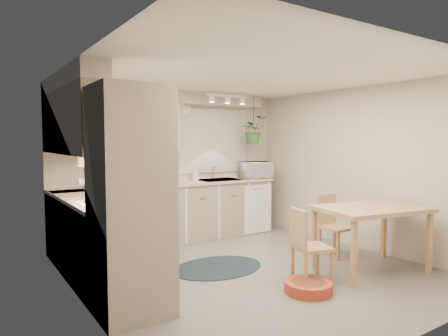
{
  "coord_description": "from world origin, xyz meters",
  "views": [
    {
      "loc": [
        -2.97,
        -3.85,
        1.61
      ],
      "look_at": [
        -0.03,
        0.55,
        1.24
      ],
      "focal_mm": 32.0,
      "sensor_mm": 36.0,
      "label": 1
    }
  ],
  "objects_px": {
    "pet_bed": "(308,287)",
    "microwave": "(256,168)",
    "braided_rug": "(218,267)",
    "chair_left": "(312,245)",
    "dining_table": "(370,239)",
    "chair_back": "(336,226)"
  },
  "relations": [
    {
      "from": "pet_bed",
      "to": "microwave",
      "type": "bearing_deg",
      "value": 62.76
    },
    {
      "from": "braided_rug",
      "to": "pet_bed",
      "type": "xyz_separation_m",
      "value": [
        0.35,
        -1.22,
        0.05
      ]
    },
    {
      "from": "chair_left",
      "to": "braided_rug",
      "type": "distance_m",
      "value": 1.26
    },
    {
      "from": "chair_left",
      "to": "pet_bed",
      "type": "distance_m",
      "value": 0.5
    },
    {
      "from": "dining_table",
      "to": "braided_rug",
      "type": "xyz_separation_m",
      "value": [
        -1.5,
        1.14,
        -0.39
      ]
    },
    {
      "from": "braided_rug",
      "to": "pet_bed",
      "type": "height_order",
      "value": "pet_bed"
    },
    {
      "from": "microwave",
      "to": "pet_bed",
      "type": "bearing_deg",
      "value": -104.6
    },
    {
      "from": "chair_back",
      "to": "pet_bed",
      "type": "bearing_deg",
      "value": 28.38
    },
    {
      "from": "chair_back",
      "to": "braided_rug",
      "type": "xyz_separation_m",
      "value": [
        -1.66,
        0.47,
        -0.42
      ]
    },
    {
      "from": "chair_left",
      "to": "microwave",
      "type": "height_order",
      "value": "microwave"
    },
    {
      "from": "chair_left",
      "to": "microwave",
      "type": "relative_size",
      "value": 1.59
    },
    {
      "from": "chair_back",
      "to": "chair_left",
      "type": "bearing_deg",
      "value": 26.06
    },
    {
      "from": "dining_table",
      "to": "chair_back",
      "type": "bearing_deg",
      "value": 77.04
    },
    {
      "from": "chair_left",
      "to": "dining_table",
      "type": "bearing_deg",
      "value": 99.04
    },
    {
      "from": "chair_back",
      "to": "pet_bed",
      "type": "relative_size",
      "value": 1.67
    },
    {
      "from": "pet_bed",
      "to": "microwave",
      "type": "distance_m",
      "value": 3.13
    },
    {
      "from": "dining_table",
      "to": "braided_rug",
      "type": "bearing_deg",
      "value": 142.95
    },
    {
      "from": "chair_left",
      "to": "pet_bed",
      "type": "relative_size",
      "value": 1.67
    },
    {
      "from": "dining_table",
      "to": "chair_left",
      "type": "distance_m",
      "value": 0.9
    },
    {
      "from": "dining_table",
      "to": "chair_back",
      "type": "height_order",
      "value": "chair_back"
    },
    {
      "from": "dining_table",
      "to": "braided_rug",
      "type": "relative_size",
      "value": 1.06
    },
    {
      "from": "microwave",
      "to": "chair_back",
      "type": "bearing_deg",
      "value": -78.6
    }
  ]
}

